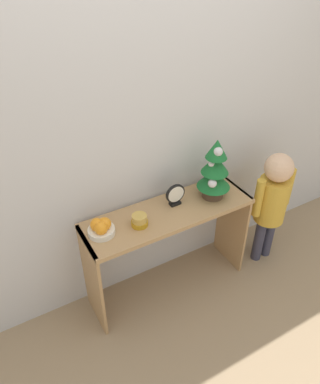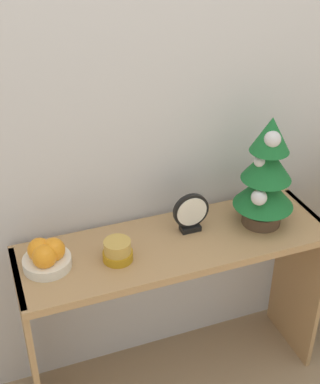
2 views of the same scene
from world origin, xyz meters
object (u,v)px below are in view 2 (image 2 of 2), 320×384
at_px(mini_tree, 266,174).
at_px(singing_bowl, 118,251).
at_px(fruit_bowl, 46,256).
at_px(desk_clock, 191,213).

distance_m(mini_tree, singing_bowl, 0.60).
bearing_deg(fruit_bowl, desk_clock, 2.74).
height_order(fruit_bowl, singing_bowl, fruit_bowl).
xyz_separation_m(mini_tree, fruit_bowl, (-0.81, 0.02, -0.17)).
bearing_deg(mini_tree, fruit_bowl, 178.52).
bearing_deg(desk_clock, mini_tree, -9.76).
height_order(mini_tree, fruit_bowl, mini_tree).
height_order(singing_bowl, desk_clock, desk_clock).
relative_size(mini_tree, desk_clock, 2.78).
distance_m(fruit_bowl, singing_bowl, 0.24).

